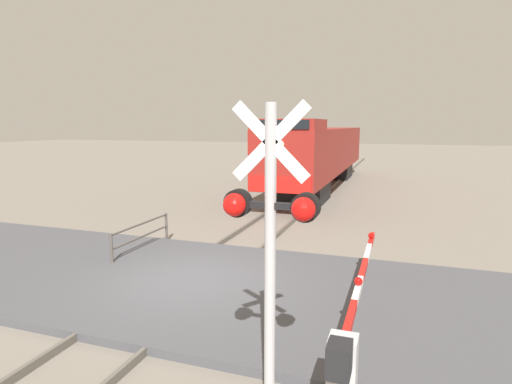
{
  "coord_description": "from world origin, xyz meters",
  "views": [
    {
      "loc": [
        4.57,
        -8.48,
        3.8
      ],
      "look_at": [
        0.94,
        2.04,
        2.01
      ],
      "focal_mm": 29.43,
      "sensor_mm": 36.0,
      "label": 1
    }
  ],
  "objects": [
    {
      "name": "ground_plane",
      "position": [
        0.0,
        0.0,
        0.0
      ],
      "size": [
        160.0,
        160.0,
        0.0
      ],
      "primitive_type": "plane",
      "color": "slate"
    },
    {
      "name": "rail_track_left",
      "position": [
        -0.72,
        0.0,
        0.07
      ],
      "size": [
        0.08,
        80.0,
        0.15
      ],
      "primitive_type": "cube",
      "color": "#59544C",
      "rests_on": "ground_plane"
    },
    {
      "name": "rail_track_right",
      "position": [
        0.72,
        0.0,
        0.07
      ],
      "size": [
        0.08,
        80.0,
        0.15
      ],
      "primitive_type": "cube",
      "color": "#59544C",
      "rests_on": "ground_plane"
    },
    {
      "name": "road_surface",
      "position": [
        0.0,
        0.0,
        0.08
      ],
      "size": [
        36.0,
        5.96,
        0.17
      ],
      "primitive_type": "cube",
      "color": "#47474C",
      "rests_on": "ground_plane"
    },
    {
      "name": "locomotive",
      "position": [
        0.0,
        16.8,
        2.17
      ],
      "size": [
        2.76,
        18.8,
        4.04
      ],
      "color": "black",
      "rests_on": "ground_plane"
    },
    {
      "name": "crossing_signal",
      "position": [
        3.14,
        -3.84,
        2.54
      ],
      "size": [
        1.18,
        0.33,
        4.08
      ],
      "color": "#ADADB2",
      "rests_on": "ground_plane"
    },
    {
      "name": "crossing_gate",
      "position": [
        4.01,
        -2.67,
        0.8
      ],
      "size": [
        0.36,
        6.17,
        1.28
      ],
      "color": "silver",
      "rests_on": "ground_plane"
    },
    {
      "name": "guard_railing",
      "position": [
        -2.57,
        1.82,
        0.62
      ],
      "size": [
        0.08,
        2.85,
        0.95
      ],
      "color": "#4C4742",
      "rests_on": "ground_plane"
    }
  ]
}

